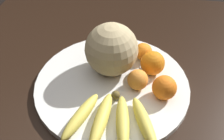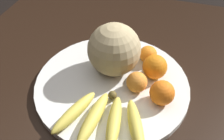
{
  "view_description": "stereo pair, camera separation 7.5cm",
  "coord_description": "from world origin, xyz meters",
  "px_view_note": "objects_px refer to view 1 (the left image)",
  "views": [
    {
      "loc": [
        0.51,
        0.09,
        1.36
      ],
      "look_at": [
        -0.04,
        -0.01,
        0.85
      ],
      "focal_mm": 42.0,
      "sensor_mm": 36.0,
      "label": 1
    },
    {
      "loc": [
        0.49,
        0.16,
        1.36
      ],
      "look_at": [
        -0.04,
        -0.01,
        0.85
      ],
      "focal_mm": 42.0,
      "sensor_mm": 36.0,
      "label": 2
    }
  ],
  "objects_px": {
    "banana_bunch": "(112,119)",
    "orange_front_left": "(153,63)",
    "orange_front_right": "(143,52)",
    "fruit_bowl": "(112,84)",
    "produce_tag": "(143,66)",
    "kitchen_table": "(112,116)",
    "melon": "(112,49)",
    "orange_back_left": "(138,80)",
    "orange_mid_center": "(164,88)"
  },
  "relations": [
    {
      "from": "banana_bunch",
      "to": "orange_front_left",
      "type": "height_order",
      "value": "orange_front_left"
    },
    {
      "from": "banana_bunch",
      "to": "orange_front_right",
      "type": "bearing_deg",
      "value": 165.8
    },
    {
      "from": "fruit_bowl",
      "to": "orange_front_right",
      "type": "relative_size",
      "value": 8.1
    },
    {
      "from": "orange_front_left",
      "to": "produce_tag",
      "type": "height_order",
      "value": "orange_front_left"
    },
    {
      "from": "kitchen_table",
      "to": "orange_front_right",
      "type": "height_order",
      "value": "orange_front_right"
    },
    {
      "from": "orange_front_left",
      "to": "melon",
      "type": "bearing_deg",
      "value": -86.16
    },
    {
      "from": "orange_back_left",
      "to": "produce_tag",
      "type": "relative_size",
      "value": 0.83
    },
    {
      "from": "fruit_bowl",
      "to": "melon",
      "type": "xyz_separation_m",
      "value": [
        -0.06,
        -0.01,
        0.09
      ]
    },
    {
      "from": "banana_bunch",
      "to": "produce_tag",
      "type": "relative_size",
      "value": 3.44
    },
    {
      "from": "orange_front_left",
      "to": "produce_tag",
      "type": "bearing_deg",
      "value": -128.91
    },
    {
      "from": "fruit_bowl",
      "to": "produce_tag",
      "type": "bearing_deg",
      "value": 134.87
    },
    {
      "from": "orange_back_left",
      "to": "orange_mid_center",
      "type": "bearing_deg",
      "value": 72.95
    },
    {
      "from": "kitchen_table",
      "to": "orange_mid_center",
      "type": "height_order",
      "value": "orange_mid_center"
    },
    {
      "from": "orange_mid_center",
      "to": "produce_tag",
      "type": "xyz_separation_m",
      "value": [
        -0.12,
        -0.07,
        -0.03
      ]
    },
    {
      "from": "melon",
      "to": "orange_back_left",
      "type": "distance_m",
      "value": 0.12
    },
    {
      "from": "orange_front_left",
      "to": "orange_mid_center",
      "type": "distance_m",
      "value": 0.1
    },
    {
      "from": "orange_front_right",
      "to": "orange_mid_center",
      "type": "distance_m",
      "value": 0.17
    },
    {
      "from": "melon",
      "to": "banana_bunch",
      "type": "height_order",
      "value": "melon"
    },
    {
      "from": "kitchen_table",
      "to": "orange_front_left",
      "type": "height_order",
      "value": "orange_front_left"
    },
    {
      "from": "orange_front_left",
      "to": "orange_front_right",
      "type": "bearing_deg",
      "value": -152.37
    },
    {
      "from": "orange_front_right",
      "to": "produce_tag",
      "type": "distance_m",
      "value": 0.05
    },
    {
      "from": "orange_mid_center",
      "to": "kitchen_table",
      "type": "bearing_deg",
      "value": -87.21
    },
    {
      "from": "orange_front_left",
      "to": "orange_front_right",
      "type": "xyz_separation_m",
      "value": [
        -0.06,
        -0.03,
        -0.01
      ]
    },
    {
      "from": "produce_tag",
      "to": "orange_front_left",
      "type": "bearing_deg",
      "value": 46.54
    },
    {
      "from": "orange_front_right",
      "to": "orange_mid_center",
      "type": "height_order",
      "value": "orange_mid_center"
    },
    {
      "from": "kitchen_table",
      "to": "banana_bunch",
      "type": "bearing_deg",
      "value": 9.24
    },
    {
      "from": "fruit_bowl",
      "to": "orange_front_left",
      "type": "xyz_separation_m",
      "value": [
        -0.06,
        0.11,
        0.05
      ]
    },
    {
      "from": "fruit_bowl",
      "to": "orange_back_left",
      "type": "height_order",
      "value": "orange_back_left"
    },
    {
      "from": "banana_bunch",
      "to": "orange_front_right",
      "type": "relative_size",
      "value": 4.44
    },
    {
      "from": "melon",
      "to": "orange_front_left",
      "type": "distance_m",
      "value": 0.13
    },
    {
      "from": "melon",
      "to": "produce_tag",
      "type": "xyz_separation_m",
      "value": [
        -0.03,
        0.1,
        -0.08
      ]
    },
    {
      "from": "orange_front_right",
      "to": "orange_front_left",
      "type": "bearing_deg",
      "value": 27.63
    },
    {
      "from": "melon",
      "to": "orange_front_left",
      "type": "xyz_separation_m",
      "value": [
        -0.01,
        0.13,
        -0.04
      ]
    },
    {
      "from": "produce_tag",
      "to": "orange_back_left",
      "type": "bearing_deg",
      "value": -10.99
    },
    {
      "from": "banana_bunch",
      "to": "orange_mid_center",
      "type": "xyz_separation_m",
      "value": [
        -0.12,
        0.13,
        0.02
      ]
    },
    {
      "from": "kitchen_table",
      "to": "produce_tag",
      "type": "bearing_deg",
      "value": 147.2
    },
    {
      "from": "kitchen_table",
      "to": "orange_front_right",
      "type": "distance_m",
      "value": 0.23
    },
    {
      "from": "banana_bunch",
      "to": "orange_mid_center",
      "type": "relative_size",
      "value": 3.66
    },
    {
      "from": "kitchen_table",
      "to": "orange_back_left",
      "type": "distance_m",
      "value": 0.16
    },
    {
      "from": "fruit_bowl",
      "to": "orange_front_right",
      "type": "height_order",
      "value": "orange_front_right"
    },
    {
      "from": "kitchen_table",
      "to": "fruit_bowl",
      "type": "height_order",
      "value": "fruit_bowl"
    },
    {
      "from": "fruit_bowl",
      "to": "melon",
      "type": "bearing_deg",
      "value": -168.94
    },
    {
      "from": "orange_mid_center",
      "to": "orange_front_right",
      "type": "bearing_deg",
      "value": -155.88
    },
    {
      "from": "kitchen_table",
      "to": "orange_mid_center",
      "type": "bearing_deg",
      "value": 92.79
    },
    {
      "from": "fruit_bowl",
      "to": "orange_back_left",
      "type": "distance_m",
      "value": 0.09
    },
    {
      "from": "kitchen_table",
      "to": "fruit_bowl",
      "type": "bearing_deg",
      "value": -169.33
    },
    {
      "from": "banana_bunch",
      "to": "produce_tag",
      "type": "height_order",
      "value": "banana_bunch"
    },
    {
      "from": "banana_bunch",
      "to": "produce_tag",
      "type": "bearing_deg",
      "value": 162.68
    },
    {
      "from": "melon",
      "to": "orange_front_left",
      "type": "relative_size",
      "value": 2.15
    },
    {
      "from": "melon",
      "to": "orange_back_left",
      "type": "xyz_separation_m",
      "value": [
        0.06,
        0.09,
        -0.05
      ]
    }
  ]
}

